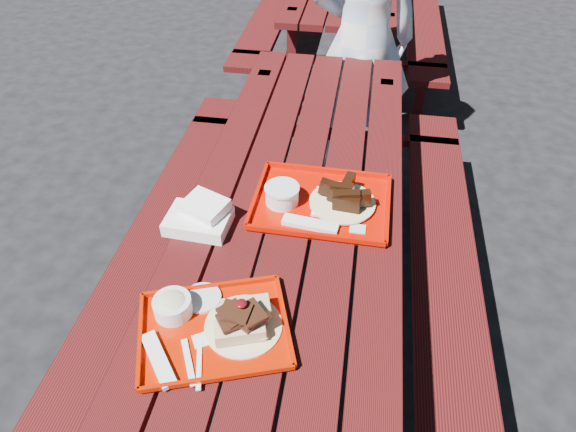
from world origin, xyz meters
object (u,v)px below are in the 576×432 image
object	(u,v)px
picnic_table_near	(294,241)
person	(362,41)
far_tray	(319,201)
near_tray	(213,320)

from	to	relation	value
picnic_table_near	person	distance (m)	1.35
picnic_table_near	far_tray	xyz separation A→B (m)	(0.08, -0.01, 0.21)
near_tray	person	size ratio (longest dim) A/B	0.30
near_tray	person	distance (m)	1.89
far_tray	person	world-z (taller)	person
far_tray	near_tray	bearing A→B (deg)	-112.06
picnic_table_near	person	xyz separation A→B (m)	(0.16, 1.32, 0.23)
far_tray	person	bearing A→B (deg)	86.78
near_tray	far_tray	xyz separation A→B (m)	(0.22, 0.55, -0.01)
picnic_table_near	far_tray	world-z (taller)	far_tray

